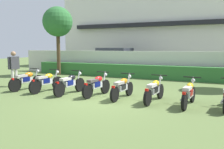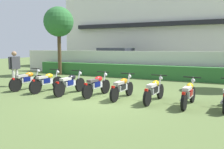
{
  "view_description": "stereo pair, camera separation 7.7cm",
  "coord_description": "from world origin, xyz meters",
  "px_view_note": "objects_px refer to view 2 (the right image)",
  "views": [
    {
      "loc": [
        3.86,
        -7.48,
        1.96
      ],
      "look_at": [
        0.0,
        0.91,
        0.88
      ],
      "focal_mm": 37.66,
      "sensor_mm": 36.0,
      "label": 1
    },
    {
      "loc": [
        3.93,
        -7.45,
        1.96
      ],
      "look_at": [
        0.0,
        0.91,
        0.88
      ],
      "focal_mm": 37.66,
      "sensor_mm": 36.0,
      "label": 2
    }
  ],
  "objects_px": {
    "parked_car": "(117,59)",
    "motorcycle_in_row_3": "(97,85)",
    "motorcycle_in_row_2": "(70,84)",
    "motorcycle_in_row_0": "(27,80)",
    "inspector_person": "(15,65)",
    "motorcycle_in_row_5": "(154,90)",
    "motorcycle_in_row_4": "(122,87)",
    "tree_near_inspector": "(59,22)",
    "motorcycle_in_row_1": "(47,82)",
    "motorcycle_in_row_6": "(189,93)"
  },
  "relations": [
    {
      "from": "tree_near_inspector",
      "to": "motorcycle_in_row_2",
      "type": "height_order",
      "value": "tree_near_inspector"
    },
    {
      "from": "motorcycle_in_row_3",
      "to": "inspector_person",
      "type": "bearing_deg",
      "value": 93.07
    },
    {
      "from": "parked_car",
      "to": "motorcycle_in_row_3",
      "type": "bearing_deg",
      "value": -63.23
    },
    {
      "from": "motorcycle_in_row_2",
      "to": "motorcycle_in_row_3",
      "type": "height_order",
      "value": "motorcycle_in_row_2"
    },
    {
      "from": "motorcycle_in_row_6",
      "to": "tree_near_inspector",
      "type": "bearing_deg",
      "value": 64.81
    },
    {
      "from": "parked_car",
      "to": "motorcycle_in_row_5",
      "type": "relative_size",
      "value": 2.5
    },
    {
      "from": "tree_near_inspector",
      "to": "motorcycle_in_row_2",
      "type": "relative_size",
      "value": 2.42
    },
    {
      "from": "motorcycle_in_row_0",
      "to": "motorcycle_in_row_3",
      "type": "xyz_separation_m",
      "value": [
        3.59,
        0.11,
        -0.01
      ]
    },
    {
      "from": "parked_car",
      "to": "motorcycle_in_row_3",
      "type": "distance_m",
      "value": 10.26
    },
    {
      "from": "motorcycle_in_row_0",
      "to": "parked_car",
      "type": "bearing_deg",
      "value": 5.52
    },
    {
      "from": "motorcycle_in_row_6",
      "to": "motorcycle_in_row_3",
      "type": "bearing_deg",
      "value": 92.47
    },
    {
      "from": "motorcycle_in_row_3",
      "to": "motorcycle_in_row_4",
      "type": "bearing_deg",
      "value": -84.16
    },
    {
      "from": "motorcycle_in_row_2",
      "to": "inspector_person",
      "type": "xyz_separation_m",
      "value": [
        -3.63,
        0.46,
        0.6
      ]
    },
    {
      "from": "tree_near_inspector",
      "to": "motorcycle_in_row_3",
      "type": "relative_size",
      "value": 2.6
    },
    {
      "from": "motorcycle_in_row_5",
      "to": "tree_near_inspector",
      "type": "bearing_deg",
      "value": 62.2
    },
    {
      "from": "tree_near_inspector",
      "to": "inspector_person",
      "type": "distance_m",
      "value": 5.76
    },
    {
      "from": "motorcycle_in_row_3",
      "to": "motorcycle_in_row_2",
      "type": "bearing_deg",
      "value": 103.71
    },
    {
      "from": "inspector_person",
      "to": "motorcycle_in_row_0",
      "type": "bearing_deg",
      "value": -19.18
    },
    {
      "from": "motorcycle_in_row_5",
      "to": "motorcycle_in_row_2",
      "type": "bearing_deg",
      "value": 96.59
    },
    {
      "from": "tree_near_inspector",
      "to": "motorcycle_in_row_5",
      "type": "distance_m",
      "value": 10.4
    },
    {
      "from": "motorcycle_in_row_2",
      "to": "motorcycle_in_row_3",
      "type": "distance_m",
      "value": 1.2
    },
    {
      "from": "motorcycle_in_row_3",
      "to": "motorcycle_in_row_4",
      "type": "height_order",
      "value": "motorcycle_in_row_3"
    },
    {
      "from": "motorcycle_in_row_0",
      "to": "motorcycle_in_row_2",
      "type": "distance_m",
      "value": 2.4
    },
    {
      "from": "motorcycle_in_row_6",
      "to": "inspector_person",
      "type": "bearing_deg",
      "value": 91.66
    },
    {
      "from": "parked_car",
      "to": "motorcycle_in_row_5",
      "type": "height_order",
      "value": "parked_car"
    },
    {
      "from": "motorcycle_in_row_0",
      "to": "motorcycle_in_row_1",
      "type": "distance_m",
      "value": 1.15
    },
    {
      "from": "tree_near_inspector",
      "to": "inspector_person",
      "type": "bearing_deg",
      "value": -77.47
    },
    {
      "from": "motorcycle_in_row_0",
      "to": "motorcycle_in_row_4",
      "type": "relative_size",
      "value": 1.03
    },
    {
      "from": "parked_car",
      "to": "inspector_person",
      "type": "relative_size",
      "value": 2.67
    },
    {
      "from": "parked_car",
      "to": "motorcycle_in_row_2",
      "type": "relative_size",
      "value": 2.4
    },
    {
      "from": "parked_car",
      "to": "motorcycle_in_row_0",
      "type": "xyz_separation_m",
      "value": [
        -0.18,
        -9.77,
        -0.48
      ]
    },
    {
      "from": "motorcycle_in_row_1",
      "to": "motorcycle_in_row_6",
      "type": "xyz_separation_m",
      "value": [
        5.99,
        -0.04,
        -0.01
      ]
    },
    {
      "from": "motorcycle_in_row_4",
      "to": "motorcycle_in_row_0",
      "type": "bearing_deg",
      "value": 94.7
    },
    {
      "from": "tree_near_inspector",
      "to": "motorcycle_in_row_1",
      "type": "xyz_separation_m",
      "value": [
        3.49,
        -5.43,
        -3.21
      ]
    },
    {
      "from": "motorcycle_in_row_6",
      "to": "motorcycle_in_row_1",
      "type": "bearing_deg",
      "value": 94.44
    },
    {
      "from": "motorcycle_in_row_1",
      "to": "motorcycle_in_row_5",
      "type": "bearing_deg",
      "value": -83.18
    },
    {
      "from": "parked_car",
      "to": "motorcycle_in_row_4",
      "type": "distance_m",
      "value": 10.7
    },
    {
      "from": "parked_car",
      "to": "tree_near_inspector",
      "type": "distance_m",
      "value": 5.71
    },
    {
      "from": "motorcycle_in_row_1",
      "to": "motorcycle_in_row_5",
      "type": "height_order",
      "value": "motorcycle_in_row_1"
    },
    {
      "from": "motorcycle_in_row_4",
      "to": "motorcycle_in_row_6",
      "type": "relative_size",
      "value": 1.01
    },
    {
      "from": "motorcycle_in_row_3",
      "to": "motorcycle_in_row_5",
      "type": "xyz_separation_m",
      "value": [
        2.36,
        -0.06,
        -0.01
      ]
    },
    {
      "from": "motorcycle_in_row_3",
      "to": "motorcycle_in_row_5",
      "type": "relative_size",
      "value": 0.97
    },
    {
      "from": "parked_car",
      "to": "motorcycle_in_row_2",
      "type": "height_order",
      "value": "parked_car"
    },
    {
      "from": "tree_near_inspector",
      "to": "inspector_person",
      "type": "xyz_separation_m",
      "value": [
        1.11,
        -5.01,
        -2.61
      ]
    },
    {
      "from": "parked_car",
      "to": "motorcycle_in_row_0",
      "type": "bearing_deg",
      "value": -83.74
    },
    {
      "from": "motorcycle_in_row_2",
      "to": "motorcycle_in_row_5",
      "type": "distance_m",
      "value": 3.55
    },
    {
      "from": "tree_near_inspector",
      "to": "motorcycle_in_row_0",
      "type": "distance_m",
      "value": 6.73
    },
    {
      "from": "parked_car",
      "to": "motorcycle_in_row_0",
      "type": "height_order",
      "value": "parked_car"
    },
    {
      "from": "motorcycle_in_row_0",
      "to": "inspector_person",
      "type": "xyz_separation_m",
      "value": [
        -1.22,
        0.43,
        0.6
      ]
    },
    {
      "from": "motorcycle_in_row_4",
      "to": "motorcycle_in_row_2",
      "type": "bearing_deg",
      "value": 96.69
    }
  ]
}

